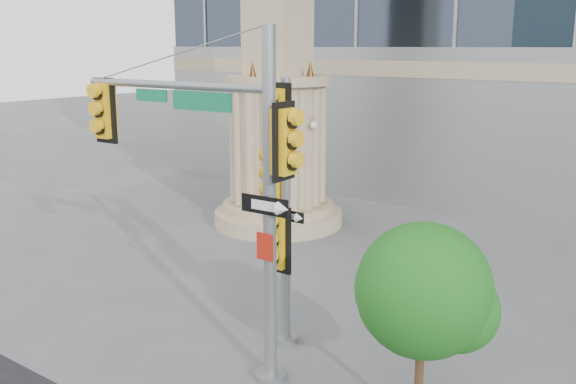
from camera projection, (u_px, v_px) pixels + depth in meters
The scene contains 5 objects.
ground at pixel (240, 384), 11.77m from camera, with size 120.00×120.00×0.00m, color #545456.
monument at pixel (278, 62), 21.07m from camera, with size 4.40×4.40×16.60m.
main_signal_pole at pixel (218, 163), 11.69m from camera, with size 4.98×0.63×6.41m.
secondary_signal_pole at pixel (280, 193), 12.68m from camera, with size 0.93×0.70×5.47m.
street_tree at pixel (426, 296), 9.98m from camera, with size 2.20×2.15×3.42m.
Camera 1 is at (7.08, -8.05, 6.07)m, focal length 40.00 mm.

